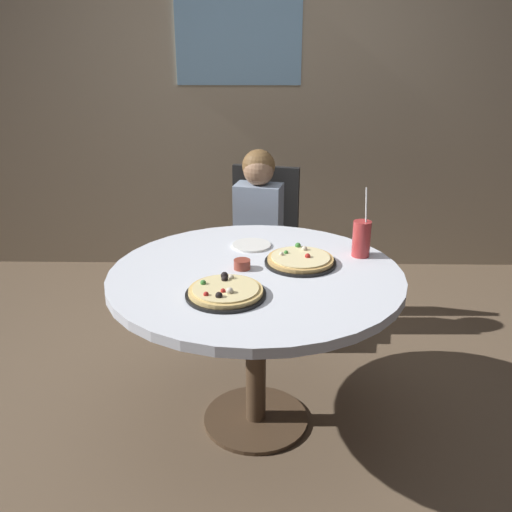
{
  "coord_description": "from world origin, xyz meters",
  "views": [
    {
      "loc": [
        0.04,
        -2.11,
        1.66
      ],
      "look_at": [
        0.0,
        0.05,
        0.8
      ],
      "focal_mm": 39.0,
      "sensor_mm": 36.0,
      "label": 1
    }
  ],
  "objects_px": {
    "pizza_veggie": "(300,260)",
    "pizza_cheese": "(226,292)",
    "sauce_bowl": "(242,264)",
    "plate_small": "(251,245)",
    "soda_cup": "(361,239)",
    "dining_table": "(256,293)",
    "diner_child": "(255,257)",
    "chair_wooden": "(262,239)"
  },
  "relations": [
    {
      "from": "sauce_bowl",
      "to": "plate_small",
      "type": "bearing_deg",
      "value": 83.09
    },
    {
      "from": "pizza_veggie",
      "to": "soda_cup",
      "type": "distance_m",
      "value": 0.3
    },
    {
      "from": "diner_child",
      "to": "plate_small",
      "type": "xyz_separation_m",
      "value": [
        -0.01,
        -0.54,
        0.27
      ]
    },
    {
      "from": "dining_table",
      "to": "chair_wooden",
      "type": "bearing_deg",
      "value": 88.87
    },
    {
      "from": "plate_small",
      "to": "dining_table",
      "type": "bearing_deg",
      "value": -85.15
    },
    {
      "from": "soda_cup",
      "to": "plate_small",
      "type": "distance_m",
      "value": 0.51
    },
    {
      "from": "chair_wooden",
      "to": "diner_child",
      "type": "relative_size",
      "value": 0.88
    },
    {
      "from": "pizza_cheese",
      "to": "sauce_bowl",
      "type": "height_order",
      "value": "pizza_cheese"
    },
    {
      "from": "chair_wooden",
      "to": "pizza_cheese",
      "type": "relative_size",
      "value": 3.12
    },
    {
      "from": "pizza_cheese",
      "to": "soda_cup",
      "type": "relative_size",
      "value": 1.0
    },
    {
      "from": "diner_child",
      "to": "pizza_veggie",
      "type": "height_order",
      "value": "diner_child"
    },
    {
      "from": "dining_table",
      "to": "pizza_veggie",
      "type": "xyz_separation_m",
      "value": [
        0.19,
        0.09,
        0.11
      ]
    },
    {
      "from": "soda_cup",
      "to": "dining_table",
      "type": "bearing_deg",
      "value": -157.89
    },
    {
      "from": "pizza_veggie",
      "to": "soda_cup",
      "type": "bearing_deg",
      "value": 19.57
    },
    {
      "from": "chair_wooden",
      "to": "sauce_bowl",
      "type": "bearing_deg",
      "value": -94.54
    },
    {
      "from": "soda_cup",
      "to": "plate_small",
      "type": "relative_size",
      "value": 1.7
    },
    {
      "from": "pizza_veggie",
      "to": "sauce_bowl",
      "type": "bearing_deg",
      "value": -166.27
    },
    {
      "from": "chair_wooden",
      "to": "pizza_veggie",
      "type": "height_order",
      "value": "chair_wooden"
    },
    {
      "from": "plate_small",
      "to": "diner_child",
      "type": "bearing_deg",
      "value": 89.05
    },
    {
      "from": "chair_wooden",
      "to": "soda_cup",
      "type": "xyz_separation_m",
      "value": [
        0.44,
        -0.83,
        0.3
      ]
    },
    {
      "from": "diner_child",
      "to": "pizza_cheese",
      "type": "relative_size",
      "value": 3.55
    },
    {
      "from": "diner_child",
      "to": "sauce_bowl",
      "type": "xyz_separation_m",
      "value": [
        -0.04,
        -0.8,
        0.29
      ]
    },
    {
      "from": "sauce_bowl",
      "to": "chair_wooden",
      "type": "bearing_deg",
      "value": 85.46
    },
    {
      "from": "pizza_cheese",
      "to": "soda_cup",
      "type": "bearing_deg",
      "value": 36.29
    },
    {
      "from": "pizza_cheese",
      "to": "dining_table",
      "type": "bearing_deg",
      "value": 64.72
    },
    {
      "from": "sauce_bowl",
      "to": "pizza_veggie",
      "type": "bearing_deg",
      "value": 13.73
    },
    {
      "from": "dining_table",
      "to": "pizza_veggie",
      "type": "distance_m",
      "value": 0.24
    },
    {
      "from": "dining_table",
      "to": "diner_child",
      "type": "relative_size",
      "value": 1.13
    },
    {
      "from": "pizza_cheese",
      "to": "diner_child",
      "type": "bearing_deg",
      "value": 85.02
    },
    {
      "from": "chair_wooden",
      "to": "pizza_cheese",
      "type": "distance_m",
      "value": 1.27
    },
    {
      "from": "soda_cup",
      "to": "pizza_cheese",
      "type": "bearing_deg",
      "value": -143.71
    },
    {
      "from": "pizza_veggie",
      "to": "plate_small",
      "type": "relative_size",
      "value": 1.71
    },
    {
      "from": "pizza_veggie",
      "to": "pizza_cheese",
      "type": "distance_m",
      "value": 0.44
    },
    {
      "from": "diner_child",
      "to": "pizza_cheese",
      "type": "xyz_separation_m",
      "value": [
        -0.09,
        -1.07,
        0.28
      ]
    },
    {
      "from": "diner_child",
      "to": "sauce_bowl",
      "type": "bearing_deg",
      "value": -92.95
    },
    {
      "from": "chair_wooden",
      "to": "pizza_veggie",
      "type": "bearing_deg",
      "value": -79.6
    },
    {
      "from": "chair_wooden",
      "to": "soda_cup",
      "type": "bearing_deg",
      "value": -61.89
    },
    {
      "from": "pizza_veggie",
      "to": "soda_cup",
      "type": "relative_size",
      "value": 1.0
    },
    {
      "from": "chair_wooden",
      "to": "soda_cup",
      "type": "distance_m",
      "value": 0.98
    },
    {
      "from": "sauce_bowl",
      "to": "diner_child",
      "type": "bearing_deg",
      "value": 87.05
    },
    {
      "from": "chair_wooden",
      "to": "diner_child",
      "type": "bearing_deg",
      "value": -101.58
    },
    {
      "from": "pizza_cheese",
      "to": "pizza_veggie",
      "type": "bearing_deg",
      "value": 47.18
    }
  ]
}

